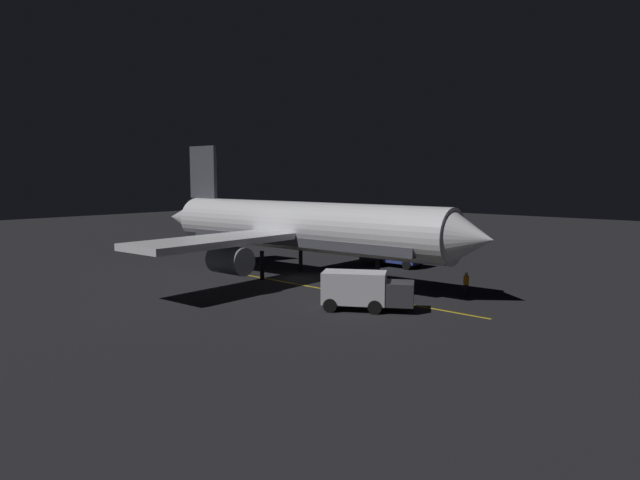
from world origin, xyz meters
TOP-DOWN VIEW (x-y plane):
  - ground_plane at (0.00, 0.00)m, footprint 180.00×180.00m
  - apron_guide_stripe at (2.11, 4.00)m, footprint 0.70×28.40m
  - airliner at (0.02, -0.57)m, footprint 30.72×35.18m
  - baggage_truck at (5.67, 10.83)m, footprint 4.83×6.13m
  - catering_truck at (-10.95, 1.85)m, footprint 2.38×6.29m
  - ground_crew_worker at (-2.89, 13.78)m, footprint 0.40×0.40m
  - traffic_cone_near_left at (7.12, 9.53)m, footprint 0.50×0.50m
  - traffic_cone_near_right at (-1.10, 6.29)m, footprint 0.50×0.50m

SIDE VIEW (x-z plane):
  - ground_plane at x=0.00m, z-range -0.20..0.00m
  - apron_guide_stripe at x=2.11m, z-range 0.00..0.01m
  - traffic_cone_near_left at x=7.12m, z-range -0.03..0.52m
  - traffic_cone_near_right at x=-1.10m, z-range -0.03..0.52m
  - ground_crew_worker at x=-2.89m, z-range 0.02..1.76m
  - catering_truck at x=-10.95m, z-range 0.06..2.38m
  - baggage_truck at x=5.67m, z-range 0.02..2.55m
  - airliner at x=0.02m, z-range -1.50..10.19m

